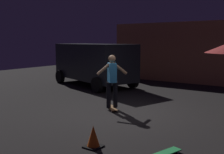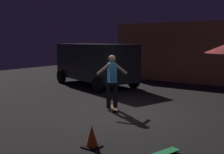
{
  "view_description": "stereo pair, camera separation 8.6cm",
  "coord_description": "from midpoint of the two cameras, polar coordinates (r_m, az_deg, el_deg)",
  "views": [
    {
      "loc": [
        4.32,
        -6.83,
        2.17
      ],
      "look_at": [
        -0.54,
        0.13,
        1.05
      ],
      "focal_mm": 43.9,
      "sensor_mm": 36.0,
      "label": 1
    },
    {
      "loc": [
        4.4,
        -6.78,
        2.17
      ],
      "look_at": [
        -0.54,
        0.13,
        1.05
      ],
      "focal_mm": 43.9,
      "sensor_mm": 36.0,
      "label": 2
    }
  ],
  "objects": [
    {
      "name": "ground_plane",
      "position": [
        8.37,
        2.82,
        -7.53
      ],
      "size": [
        28.0,
        28.0,
        0.0
      ],
      "primitive_type": "plane",
      "color": "black"
    },
    {
      "name": "traffic_cone",
      "position": [
        5.75,
        -3.79,
        -12.42
      ],
      "size": [
        0.34,
        0.34,
        0.46
      ],
      "color": "black",
      "rests_on": "ground_plane"
    },
    {
      "name": "skateboard_spare",
      "position": [
        5.46,
        10.98,
        -15.4
      ],
      "size": [
        0.42,
        0.8,
        0.07
      ],
      "color": "green",
      "rests_on": "ground_plane"
    },
    {
      "name": "skater",
      "position": [
        8.58,
        0.29,
        -0.09
      ],
      "size": [
        0.72,
        0.79,
        1.67
      ],
      "color": "black",
      "rests_on": "skateboard_ridden"
    },
    {
      "name": "parked_van",
      "position": [
        13.46,
        -3.38,
        3.19
      ],
      "size": [
        4.96,
        3.4,
        2.03
      ],
      "color": "black",
      "rests_on": "ground_plane"
    },
    {
      "name": "skateboard_ridden",
      "position": [
        8.76,
        0.28,
        -6.47
      ],
      "size": [
        0.72,
        0.67,
        0.07
      ],
      "color": "olive",
      "rests_on": "ground_plane"
    }
  ]
}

